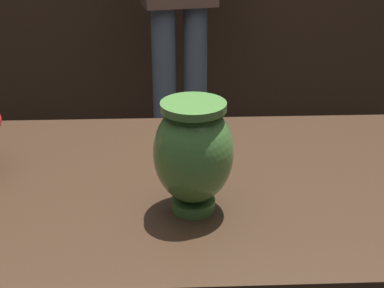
{
  "coord_description": "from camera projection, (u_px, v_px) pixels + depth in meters",
  "views": [
    {
      "loc": [
        -0.04,
        -0.93,
        1.3
      ],
      "look_at": [
        0.0,
        -0.05,
        0.9
      ],
      "focal_mm": 50.71,
      "sensor_mm": 36.0,
      "label": 1
    }
  ],
  "objects": [
    {
      "name": "back_display_shelf",
      "position": [
        176.0,
        47.0,
        3.18
      ],
      "size": [
        2.6,
        0.4,
        0.99
      ],
      "color": "#382619",
      "rests_on": "ground_plane"
    },
    {
      "name": "vase_centerpiece",
      "position": [
        193.0,
        153.0,
        0.91
      ],
      "size": [
        0.14,
        0.14,
        0.2
      ],
      "color": "#477A38",
      "rests_on": "display_plinth"
    }
  ]
}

